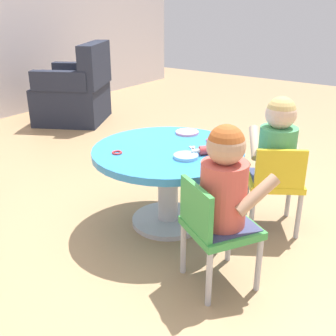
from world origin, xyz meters
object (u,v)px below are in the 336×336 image
child_chair_left (215,227)px  seated_child_left (225,181)px  rolling_pin (212,150)px  seated_child_right (278,142)px  craft_scissors (195,152)px  armchair_dark (76,93)px  child_chair_right (275,182)px  craft_table (168,167)px

child_chair_left → seated_child_left: 0.23m
seated_child_left → rolling_pin: bearing=36.8°
seated_child_right → craft_scissors: seated_child_right is taller
child_chair_left → craft_scissors: child_chair_left is taller
seated_child_left → child_chair_left: bearing=149.2°
armchair_dark → seated_child_right: bearing=-109.3°
child_chair_right → craft_scissors: (-0.26, 0.39, 0.18)m
craft_scissors → craft_table: bearing=104.2°
seated_child_left → child_chair_right: 0.65m
seated_child_left → armchair_dark: 3.12m
seated_child_right → craft_scissors: bearing=128.8°
seated_child_left → craft_scissors: size_ratio=3.80×
craft_table → seated_child_right: seated_child_right is taller
armchair_dark → craft_scissors: bearing=-118.0°
rolling_pin → craft_scissors: bearing=107.2°
seated_child_right → armchair_dark: 2.84m
child_chair_right → seated_child_right: seated_child_right is taller
craft_table → child_chair_left: (-0.34, -0.51, -0.06)m
child_chair_right → armchair_dark: bearing=70.2°
craft_table → craft_scissors: bearing=-75.8°
craft_table → seated_child_right: bearing=-57.4°
seated_child_left → child_chair_right: size_ratio=0.95×
child_chair_left → armchair_dark: bearing=58.8°
child_chair_right → craft_scissors: 0.50m
rolling_pin → seated_child_left: bearing=-143.2°
seated_child_right → armchair_dark: armchair_dark is taller
seated_child_right → rolling_pin: seated_child_right is taller
child_chair_right → armchair_dark: size_ratio=0.55×
seated_child_right → rolling_pin: (-0.26, 0.27, -0.03)m
craft_table → seated_child_left: 0.64m
armchair_dark → craft_table: bearing=-120.4°
craft_table → seated_child_left: seated_child_left is taller
seated_child_left → rolling_pin: (0.38, 0.28, -0.03)m
seated_child_left → craft_table: bearing=59.7°
child_chair_left → seated_child_right: (0.68, -0.01, 0.23)m
child_chair_left → seated_child_left: bearing=-30.8°
craft_table → armchair_dark: size_ratio=0.90×
craft_scissors → seated_child_left: bearing=-132.9°
seated_child_left → seated_child_right: 0.64m
craft_table → child_chair_left: bearing=-124.0°
craft_table → rolling_pin: rolling_pin is taller
child_chair_right → armchair_dark: armchair_dark is taller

